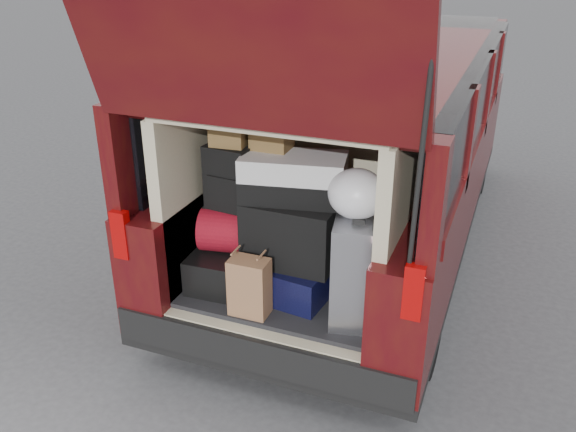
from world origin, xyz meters
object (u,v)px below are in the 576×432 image
object	(u,v)px
silver_roller	(357,268)
black_soft_case	(291,233)
backpack	(229,178)
red_duffel	(234,231)
twotone_duffel	(294,178)
navy_hardshell	(299,276)
kraft_bag	(250,287)
black_hardshell	(232,264)

from	to	relation	value
silver_roller	black_soft_case	size ratio (longest dim) A/B	1.15
black_soft_case	backpack	bearing A→B (deg)	176.99
red_duffel	twotone_duffel	xyz separation A→B (m)	(0.37, 0.07, 0.39)
black_soft_case	backpack	size ratio (longest dim) A/B	1.37
navy_hardshell	silver_roller	distance (m)	0.47
navy_hardshell	red_duffel	distance (m)	0.50
black_soft_case	red_duffel	bearing A→B (deg)	-177.03
kraft_bag	backpack	world-z (taller)	backpack
kraft_bag	red_duffel	distance (m)	0.42
red_duffel	twotone_duffel	distance (m)	0.54
black_hardshell	backpack	world-z (taller)	backpack
black_hardshell	black_soft_case	xyz separation A→B (m)	(0.42, -0.01, 0.31)
twotone_duffel	silver_roller	bearing A→B (deg)	-29.22
navy_hardshell	backpack	distance (m)	0.76
navy_hardshell	twotone_duffel	xyz separation A→B (m)	(-0.05, 0.02, 0.65)
black_hardshell	black_soft_case	size ratio (longest dim) A/B	1.05
black_soft_case	navy_hardshell	bearing A→B (deg)	35.36
red_duffel	twotone_duffel	size ratio (longest dim) A/B	0.69
black_hardshell	black_soft_case	distance (m)	0.52
silver_roller	kraft_bag	world-z (taller)	silver_roller
black_hardshell	red_duffel	distance (m)	0.26
silver_roller	twotone_duffel	distance (m)	0.65
silver_roller	black_hardshell	bearing A→B (deg)	162.00
kraft_bag	black_soft_case	bearing A→B (deg)	63.82
black_hardshell	navy_hardshell	distance (m)	0.46
black_soft_case	twotone_duffel	world-z (taller)	twotone_duffel
backpack	twotone_duffel	xyz separation A→B (m)	(0.41, 0.03, 0.05)
navy_hardshell	red_duffel	bearing A→B (deg)	-167.01
red_duffel	black_soft_case	xyz separation A→B (m)	(0.38, 0.02, 0.05)
kraft_bag	navy_hardshell	bearing A→B (deg)	59.82
silver_roller	red_duffel	world-z (taller)	silver_roller
navy_hardshell	black_soft_case	world-z (taller)	black_soft_case
black_hardshell	red_duffel	bearing A→B (deg)	-31.31
black_hardshell	twotone_duffel	xyz separation A→B (m)	(0.41, 0.05, 0.65)
navy_hardshell	silver_roller	xyz separation A→B (m)	(0.40, -0.13, 0.21)
kraft_bag	red_duffel	world-z (taller)	red_duffel
black_hardshell	backpack	size ratio (longest dim) A/B	1.44
silver_roller	kraft_bag	xyz separation A→B (m)	(-0.59, -0.21, -0.14)
black_hardshell	backpack	xyz separation A→B (m)	(-0.00, 0.02, 0.60)
kraft_bag	twotone_duffel	world-z (taller)	twotone_duffel
navy_hardshell	red_duffel	world-z (taller)	red_duffel
black_hardshell	navy_hardshell	size ratio (longest dim) A/B	1.14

